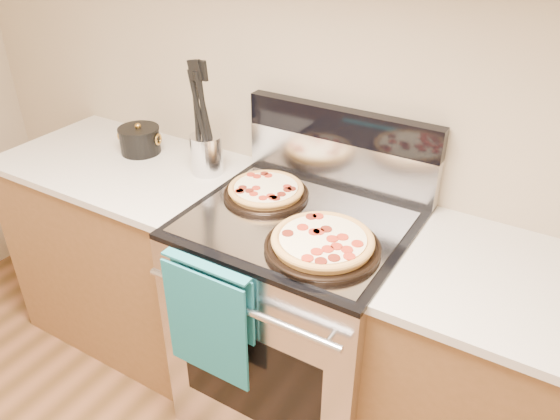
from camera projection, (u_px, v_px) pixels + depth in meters
The scene contains 16 objects.
wall_back at pixel (350, 71), 1.92m from camera, with size 4.00×4.00×0.00m, color tan.
range_body at pixel (297, 321), 2.13m from camera, with size 0.76×0.68×0.90m, color #B7B7BC.
oven_window at pixel (249, 378), 1.88m from camera, with size 0.56×0.01×0.40m, color black.
cooktop at pixel (299, 221), 1.89m from camera, with size 0.76×0.68×0.02m, color black.
backsplash_lower at pixel (340, 162), 2.07m from camera, with size 0.76×0.06×0.18m, color silver.
backsplash_upper at pixel (342, 125), 1.99m from camera, with size 0.76×0.06×0.12m, color black.
oven_handle at pixel (239, 307), 1.67m from camera, with size 0.03×0.03×0.70m, color silver.
dish_towel at pixel (210, 318), 1.77m from camera, with size 0.32×0.05×0.42m, color #187A7C, non-canonical shape.
foil_sheet at pixel (295, 222), 1.86m from camera, with size 0.70×0.55×0.01m, color gray.
cabinet_left at pixel (136, 252), 2.54m from camera, with size 1.00×0.62×0.88m, color brown.
countertop_left at pixel (122, 164), 2.31m from camera, with size 1.02×0.64×0.03m, color beige.
cabinet_right at pixel (538, 414), 1.76m from camera, with size 1.00×0.62×0.88m, color brown.
pepperoni_pizza_back at pixel (266, 191), 2.00m from camera, with size 0.31×0.31×0.04m, color #B37336, non-canonical shape.
pepperoni_pizza_front at pixel (323, 243), 1.70m from camera, with size 0.36×0.36×0.05m, color #B37336, non-canonical shape.
utensil_crock at pixel (207, 154), 2.17m from camera, with size 0.13×0.13×0.16m, color silver.
saucepan at pixel (140, 141), 2.35m from camera, with size 0.17×0.17×0.10m, color black.
Camera 1 is at (0.77, 0.24, 1.91)m, focal length 35.00 mm.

